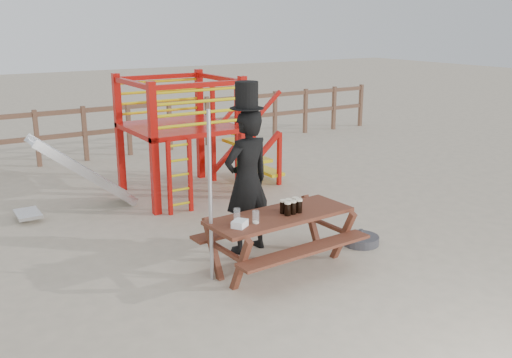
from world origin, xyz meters
TOP-DOWN VIEW (x-y plane):
  - ground at (0.00, 0.00)m, footprint 60.00×60.00m
  - back_fence at (0.00, 7.00)m, footprint 15.09×0.09m
  - playground_fort at (0.12, 3.58)m, footprint 4.71×1.84m
  - picnic_table at (-0.11, 0.06)m, footprint 1.90×1.36m
  - man_with_hat at (-0.14, 0.78)m, footprint 0.75×0.55m
  - metal_pole at (-0.97, 0.22)m, footprint 0.04×0.04m
  - parasol_base at (1.29, 0.12)m, footprint 0.50×0.50m
  - paper_bag at (-0.75, -0.06)m, footprint 0.23×0.22m
  - stout_pints at (0.03, 0.03)m, footprint 0.27×0.18m
  - empty_glasses at (-0.60, 0.05)m, footprint 0.22×0.27m

SIDE VIEW (x-z plane):
  - ground at x=0.00m, z-range 0.00..0.00m
  - parasol_base at x=1.29m, z-range -0.05..0.17m
  - picnic_table at x=-0.11m, z-range 0.09..0.80m
  - back_fence at x=0.00m, z-range 0.14..1.34m
  - paper_bag at x=-0.75m, z-range 0.71..0.79m
  - empty_glasses at x=-0.60m, z-range 0.70..0.85m
  - stout_pints at x=0.03m, z-range 0.71..0.88m
  - man_with_hat at x=-0.14m, z-range -0.12..2.14m
  - metal_pole at x=-0.97m, z-range 0.00..2.04m
  - playground_fort at x=0.12m, z-range 0.02..2.12m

